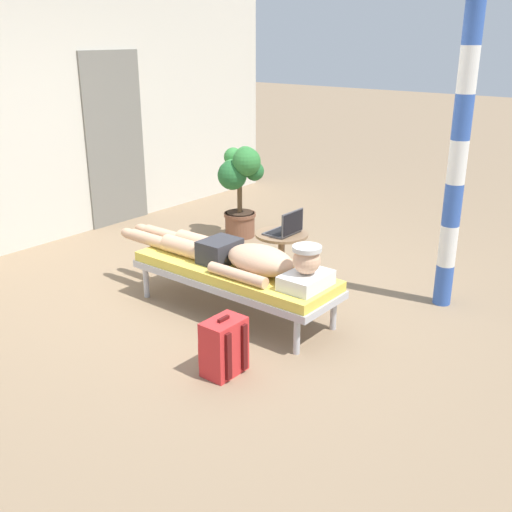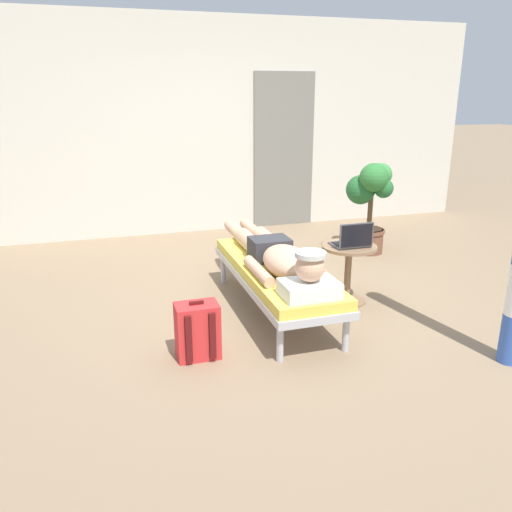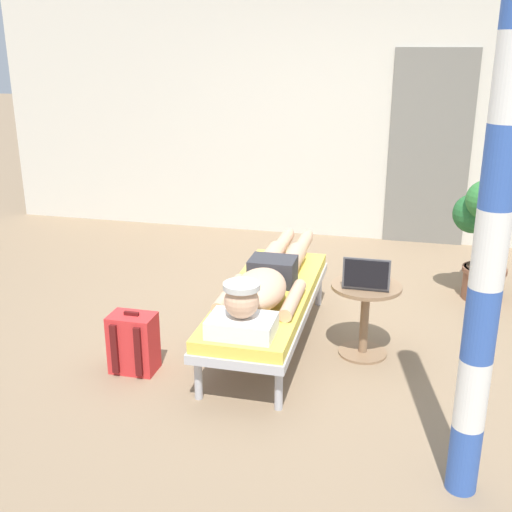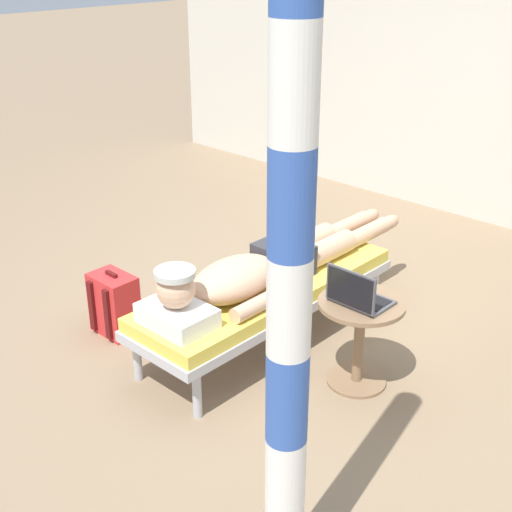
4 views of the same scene
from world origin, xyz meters
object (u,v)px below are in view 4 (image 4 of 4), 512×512
Objects in this scene: lounge_chair at (266,292)px; backpack at (115,304)px; person_reclining at (262,269)px; laptop at (357,295)px; porch_post at (289,306)px; side_table at (360,328)px.

backpack is at bearing -143.65° from lounge_chair.
laptop is at bearing 1.03° from person_reclining.
laptop reaches higher than backpack.
backpack reaches higher than lounge_chair.
lounge_chair is 2.02m from porch_post.
side_table is 1.59m from backpack.
person_reclining is at bearing -178.97° from laptop.
side_table is at bearing 5.31° from person_reclining.
porch_post is (1.27, -1.29, 0.90)m from lounge_chair.
lounge_chair is 0.98m from backpack.
lounge_chair is at bearing -178.44° from side_table.
laptop is 1.61m from backpack.
porch_post is at bearing -44.54° from person_reclining.
backpack is at bearing -145.84° from person_reclining.
porch_post is at bearing -65.97° from side_table.
backpack is (-0.78, -0.58, -0.15)m from lounge_chair.
lounge_chair is 0.72m from laptop.
side_table is at bearing 22.07° from backpack.
backpack is at bearing 160.70° from porch_post.
person_reclining reaches higher than lounge_chair.
person_reclining is 4.15× the size of side_table.
laptop is (0.68, 0.01, 0.06)m from person_reclining.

